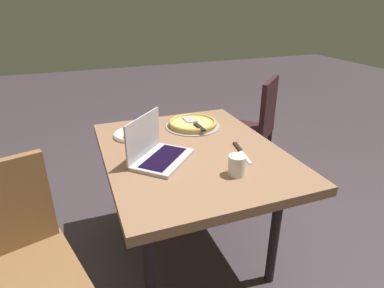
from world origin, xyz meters
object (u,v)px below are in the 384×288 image
chair_near (253,125)px  chair_far (9,265)px  drink_cup (237,165)px  dining_table (192,161)px  laptop (157,151)px  table_knife (240,150)px  pizza_tray (193,124)px  pizza_plate (134,134)px

chair_near → chair_far: (-0.98, 1.63, 0.02)m
drink_cup → dining_table: bearing=16.8°
dining_table → drink_cup: drink_cup is taller
laptop → table_knife: size_ratio=1.48×
laptop → drink_cup: (-0.27, -0.29, 0.00)m
pizza_tray → chair_far: 1.19m
pizza_tray → table_knife: pizza_tray is taller
laptop → drink_cup: 0.40m
laptop → chair_far: bearing=112.9°
laptop → dining_table: bearing=-77.0°
dining_table → pizza_plate: (0.29, 0.25, 0.08)m
pizza_plate → drink_cup: size_ratio=2.46×
laptop → table_knife: laptop is taller
pizza_plate → chair_far: size_ratio=0.26×
laptop → pizza_tray: laptop is taller
dining_table → laptop: 0.24m
dining_table → laptop: laptop is taller
table_knife → chair_near: chair_near is taller
dining_table → pizza_tray: bearing=-21.8°
laptop → table_knife: (-0.06, -0.43, -0.04)m
chair_near → chair_far: chair_far is taller
table_knife → chair_near: (0.76, -0.54, -0.21)m
pizza_plate → chair_far: 0.89m
pizza_tray → drink_cup: bearing=177.2°
drink_cup → chair_far: bearing=90.6°
pizza_tray → table_knife: bearing=-166.0°
chair_near → laptop: bearing=125.9°
laptop → pizza_plate: laptop is taller
table_knife → drink_cup: (-0.21, 0.13, 0.04)m
drink_cup → chair_far: size_ratio=0.10×
laptop → pizza_tray: (0.36, -0.32, -0.03)m
laptop → chair_near: bearing=-54.1°
drink_cup → chair_far: chair_far is taller
pizza_plate → pizza_tray: bearing=-86.7°
laptop → chair_near: (0.70, -0.97, -0.25)m
table_knife → chair_near: size_ratio=0.28×
chair_near → chair_far: size_ratio=1.00×
chair_near → chair_far: bearing=121.1°
drink_cup → chair_near: chair_near is taller
dining_table → chair_far: chair_far is taller
pizza_tray → drink_cup: drink_cup is taller
pizza_plate → dining_table: bearing=-139.7°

